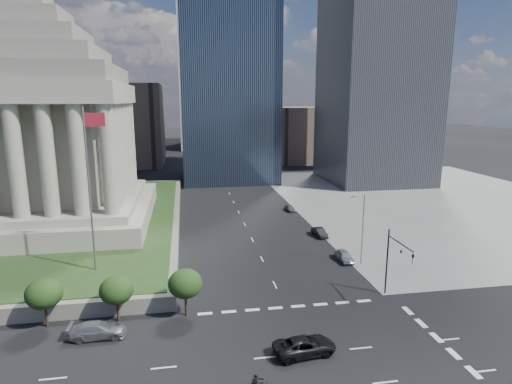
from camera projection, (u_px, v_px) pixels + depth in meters
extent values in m
plane|color=black|center=(220.00, 176.00, 130.57)|extent=(500.00, 500.00, 0.00)
cube|color=slate|center=(432.00, 199.00, 99.44)|extent=(68.00, 90.00, 0.03)
cylinder|color=slate|center=(89.00, 191.00, 51.23)|extent=(0.24, 0.24, 20.00)
cube|color=maroon|center=(94.00, 120.00, 49.64)|extent=(2.40, 0.05, 1.60)
cube|color=black|center=(227.00, 73.00, 119.75)|extent=(26.00, 26.00, 60.00)
cube|color=brown|center=(297.00, 134.00, 162.55)|extent=(20.00, 30.00, 20.00)
cube|color=brown|center=(128.00, 125.00, 151.69)|extent=(24.00, 30.00, 28.00)
cylinder|color=black|center=(387.00, 262.00, 50.28)|extent=(0.18, 0.18, 8.00)
cylinder|color=black|center=(400.00, 243.00, 46.96)|extent=(0.14, 5.50, 0.14)
cube|color=black|center=(413.00, 259.00, 44.47)|extent=(0.30, 0.30, 1.10)
cylinder|color=slate|center=(363.00, 230.00, 59.39)|extent=(0.16, 0.16, 10.00)
cylinder|color=slate|center=(358.00, 196.00, 58.23)|extent=(1.80, 0.12, 0.12)
cube|color=slate|center=(352.00, 197.00, 58.11)|extent=(0.50, 0.22, 0.14)
imported|color=black|center=(305.00, 346.00, 38.74)|extent=(6.08, 3.41, 1.61)
imported|color=slate|center=(98.00, 330.00, 41.45)|extent=(2.20, 5.40, 1.57)
imported|color=gray|center=(344.00, 256.00, 61.23)|extent=(1.85, 4.46, 1.51)
imported|color=black|center=(320.00, 232.00, 72.30)|extent=(4.41, 1.87, 1.42)
imported|color=#595C61|center=(290.00, 208.00, 88.70)|extent=(3.90, 1.87, 1.28)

